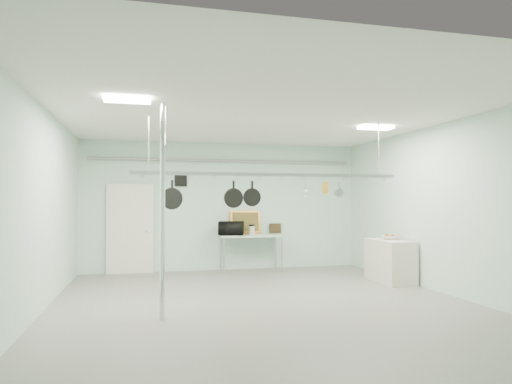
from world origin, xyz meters
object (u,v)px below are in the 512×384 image
object	(u,v)px
microwave	(231,228)
coffee_canister	(252,230)
skillet_left	(172,195)
prep_table	(251,237)
skillet_mid	(234,194)
fruit_bowl	(390,237)
skillet_right	(252,194)
chrome_pole	(163,210)
pot_rack	(271,173)
side_cabinet	(390,261)

from	to	relation	value
microwave	coffee_canister	bearing A→B (deg)	-157.74
coffee_canister	skillet_left	xyz separation A→B (m)	(-2.12, -3.25, 0.83)
prep_table	microwave	size ratio (longest dim) A/B	2.68
prep_table	skillet_mid	bearing A→B (deg)	-107.92
fruit_bowl	skillet_right	size ratio (longest dim) A/B	0.81
microwave	skillet_left	xyz separation A→B (m)	(-1.60, -3.19, 0.77)
fruit_bowl	chrome_pole	bearing A→B (deg)	-156.89
fruit_bowl	skillet_left	size ratio (longest dim) A/B	0.74
skillet_mid	microwave	bearing A→B (deg)	74.50
pot_rack	skillet_right	distance (m)	0.50
coffee_canister	skillet_right	xyz separation A→B (m)	(-0.75, -3.25, 0.85)
chrome_pole	skillet_left	bearing A→B (deg)	78.40
chrome_pole	coffee_canister	size ratio (longest dim) A/B	15.27
side_cabinet	pot_rack	world-z (taller)	pot_rack
skillet_left	skillet_right	bearing A→B (deg)	18.74
microwave	skillet_mid	world-z (taller)	skillet_mid
chrome_pole	pot_rack	bearing A→B (deg)	25.35
skillet_left	fruit_bowl	bearing A→B (deg)	32.94
chrome_pole	pot_rack	distance (m)	2.19
fruit_bowl	skillet_left	bearing A→B (deg)	-165.80
pot_rack	fruit_bowl	distance (m)	3.49
microwave	skillet_right	size ratio (longest dim) A/B	1.33
chrome_pole	side_cabinet	world-z (taller)	chrome_pole
skillet_left	skillet_mid	bearing A→B (deg)	18.74
prep_table	fruit_bowl	distance (m)	3.36
pot_rack	skillet_right	xyz separation A→B (m)	(-0.34, 0.00, -0.37)
fruit_bowl	skillet_mid	size ratio (longest dim) A/B	0.77
pot_rack	fruit_bowl	xyz separation A→B (m)	(3.01, 1.20, -1.29)
chrome_pole	skillet_mid	bearing A→B (deg)	36.13
pot_rack	fruit_bowl	world-z (taller)	pot_rack
coffee_canister	fruit_bowl	distance (m)	3.32
skillet_mid	skillet_right	distance (m)	0.33
chrome_pole	skillet_mid	size ratio (longest dim) A/B	6.79
side_cabinet	fruit_bowl	distance (m)	0.51
microwave	skillet_mid	distance (m)	3.33
prep_table	skillet_right	size ratio (longest dim) A/B	3.58
pot_rack	fruit_bowl	bearing A→B (deg)	21.66
pot_rack	skillet_left	size ratio (longest dim) A/B	9.86
coffee_canister	fruit_bowl	xyz separation A→B (m)	(2.60, -2.06, -0.07)
skillet_right	prep_table	bearing A→B (deg)	76.59
prep_table	skillet_right	bearing A→B (deg)	-102.62
prep_table	skillet_left	size ratio (longest dim) A/B	3.29
chrome_pole	fruit_bowl	size ratio (longest dim) A/B	8.87
microwave	fruit_bowl	world-z (taller)	microwave
fruit_bowl	skillet_left	xyz separation A→B (m)	(-4.73, -1.20, 0.90)
pot_rack	microwave	world-z (taller)	pot_rack
side_cabinet	skillet_right	distance (m)	3.74
chrome_pole	side_cabinet	bearing A→B (deg)	22.41
side_cabinet	prep_table	bearing A→B (deg)	139.21
side_cabinet	skillet_right	size ratio (longest dim) A/B	2.69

